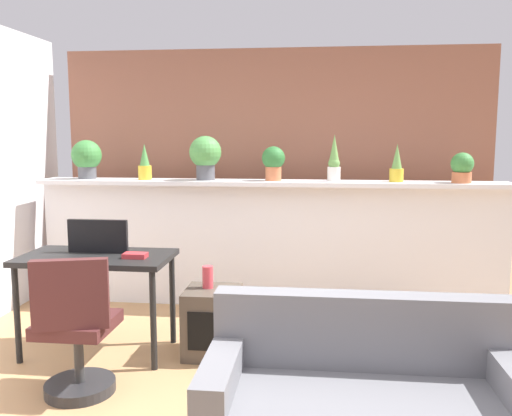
{
  "coord_description": "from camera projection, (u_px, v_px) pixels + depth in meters",
  "views": [
    {
      "loc": [
        0.45,
        -3.02,
        1.63
      ],
      "look_at": [
        -0.01,
        1.03,
        1.08
      ],
      "focal_mm": 37.91,
      "sensor_mm": 36.0,
      "label": 1
    }
  ],
  "objects": [
    {
      "name": "ground_plane",
      "position": [
        239.0,
        408.0,
        3.25
      ],
      "size": [
        12.0,
        12.0,
        0.0
      ],
      "primitive_type": "plane",
      "color": "tan"
    },
    {
      "name": "divider_wall",
      "position": [
        269.0,
        246.0,
        5.14
      ],
      "size": [
        4.37,
        0.16,
        1.17
      ],
      "primitive_type": "cube",
      "color": "silver",
      "rests_on": "ground"
    },
    {
      "name": "plant_shelf",
      "position": [
        269.0,
        183.0,
        5.02
      ],
      "size": [
        4.37,
        0.37,
        0.04
      ],
      "primitive_type": "cube",
      "color": "silver",
      "rests_on": "divider_wall"
    },
    {
      "name": "brick_wall_behind",
      "position": [
        274.0,
        172.0,
        5.64
      ],
      "size": [
        4.37,
        0.1,
        2.5
      ],
      "primitive_type": "cube",
      "color": "#935B47",
      "rests_on": "ground"
    },
    {
      "name": "potted_plant_0",
      "position": [
        87.0,
        157.0,
        5.22
      ],
      "size": [
        0.29,
        0.29,
        0.37
      ],
      "color": "#4C4C51",
      "rests_on": "plant_shelf"
    },
    {
      "name": "potted_plant_1",
      "position": [
        145.0,
        165.0,
        5.11
      ],
      "size": [
        0.13,
        0.13,
        0.34
      ],
      "color": "gold",
      "rests_on": "plant_shelf"
    },
    {
      "name": "potted_plant_2",
      "position": [
        205.0,
        155.0,
        5.07
      ],
      "size": [
        0.3,
        0.3,
        0.41
      ],
      "color": "#4C4C51",
      "rests_on": "plant_shelf"
    },
    {
      "name": "potted_plant_3",
      "position": [
        273.0,
        161.0,
        5.01
      ],
      "size": [
        0.22,
        0.22,
        0.32
      ],
      "color": "#C66B42",
      "rests_on": "plant_shelf"
    },
    {
      "name": "potted_plant_4",
      "position": [
        334.0,
        161.0,
        4.96
      ],
      "size": [
        0.12,
        0.12,
        0.43
      ],
      "color": "silver",
      "rests_on": "plant_shelf"
    },
    {
      "name": "potted_plant_5",
      "position": [
        397.0,
        166.0,
        4.88
      ],
      "size": [
        0.13,
        0.13,
        0.34
      ],
      "color": "gold",
      "rests_on": "plant_shelf"
    },
    {
      "name": "potted_plant_6",
      "position": [
        462.0,
        167.0,
        4.77
      ],
      "size": [
        0.2,
        0.2,
        0.27
      ],
      "color": "#C66B42",
      "rests_on": "plant_shelf"
    },
    {
      "name": "desk",
      "position": [
        97.0,
        266.0,
        3.99
      ],
      "size": [
        1.1,
        0.6,
        0.75
      ],
      "color": "black",
      "rests_on": "ground"
    },
    {
      "name": "tv_monitor",
      "position": [
        98.0,
        236.0,
        4.05
      ],
      "size": [
        0.46,
        0.04,
        0.25
      ],
      "primitive_type": "cube",
      "color": "black",
      "rests_on": "desk"
    },
    {
      "name": "office_chair",
      "position": [
        76.0,
        337.0,
        3.34
      ],
      "size": [
        0.49,
        0.5,
        0.91
      ],
      "color": "#262628",
      "rests_on": "ground"
    },
    {
      "name": "side_cube_shelf",
      "position": [
        212.0,
        322.0,
        4.0
      ],
      "size": [
        0.4,
        0.41,
        0.5
      ],
      "color": "#4C4238",
      "rests_on": "ground"
    },
    {
      "name": "vase_on_shelf",
      "position": [
        208.0,
        277.0,
        4.0
      ],
      "size": [
        0.08,
        0.08,
        0.17
      ],
      "primitive_type": "cylinder",
      "color": "#CC3D47",
      "rests_on": "side_cube_shelf"
    },
    {
      "name": "book_on_desk",
      "position": [
        135.0,
        255.0,
        3.88
      ],
      "size": [
        0.17,
        0.1,
        0.04
      ],
      "primitive_type": "cube",
      "color": "#B22D33",
      "rests_on": "desk"
    },
    {
      "name": "couch",
      "position": [
        364.0,
        411.0,
        2.65
      ],
      "size": [
        1.56,
        0.76,
        0.8
      ],
      "color": "slate",
      "rests_on": "ground"
    }
  ]
}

